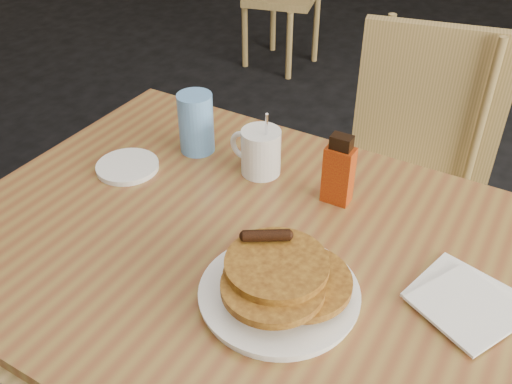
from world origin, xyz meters
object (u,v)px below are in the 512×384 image
main_table (273,268)px  chair_main_far (409,160)px  syrup_bottle (339,172)px  pancake_plate (280,285)px  coffee_mug (260,151)px  blue_tumbler (196,123)px

main_table → chair_main_far: 0.75m
chair_main_far → syrup_bottle: 0.59m
pancake_plate → coffee_mug: 0.38m
main_table → pancake_plate: bearing=-52.2°
main_table → coffee_mug: coffee_mug is taller
main_table → chair_main_far: chair_main_far is taller
pancake_plate → blue_tumbler: blue_tumbler is taller
chair_main_far → syrup_bottle: size_ratio=6.02×
blue_tumbler → main_table: bearing=-30.4°
main_table → coffee_mug: (-0.17, 0.21, 0.09)m
main_table → chair_main_far: bearing=89.9°
chair_main_far → blue_tumbler: size_ratio=6.54×
chair_main_far → syrup_bottle: (0.02, -0.53, 0.27)m
main_table → pancake_plate: pancake_plate is taller
syrup_bottle → blue_tumbler: (-0.36, -0.01, -0.00)m
syrup_bottle → chair_main_far: bearing=87.1°
main_table → syrup_bottle: size_ratio=8.78×
chair_main_far → blue_tumbler: chair_main_far is taller
syrup_bottle → blue_tumbler: bearing=176.2°
pancake_plate → syrup_bottle: syrup_bottle is taller
coffee_mug → blue_tumbler: (-0.17, -0.01, 0.02)m
blue_tumbler → pancake_plate: bearing=-35.2°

